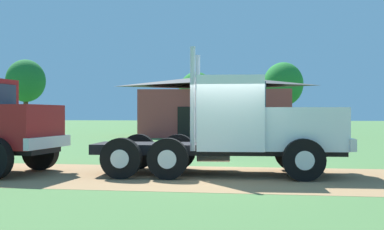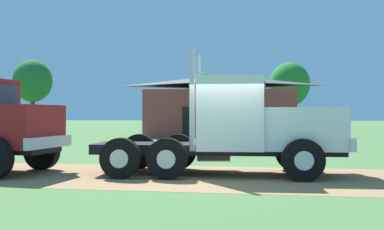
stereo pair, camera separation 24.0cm
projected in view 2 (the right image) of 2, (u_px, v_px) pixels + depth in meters
name	position (u px, v px, depth m)	size (l,w,h in m)	color
ground_plane	(224.00, 178.00, 12.53)	(200.00, 200.00, 0.00)	#48713B
dirt_track	(224.00, 177.00, 12.53)	(120.00, 5.00, 0.01)	#99744C
truck_foreground_white	(244.00, 128.00, 13.10)	(7.18, 2.90, 3.51)	black
shed_building	(221.00, 107.00, 35.47)	(11.64, 7.79, 4.67)	#983C38
tree_left	(33.00, 81.00, 44.93)	(3.72, 3.72, 6.93)	#513823
tree_mid	(202.00, 91.00, 46.07)	(3.46, 3.46, 5.86)	#513823
tree_right	(290.00, 84.00, 53.02)	(4.56, 4.56, 7.61)	#513823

